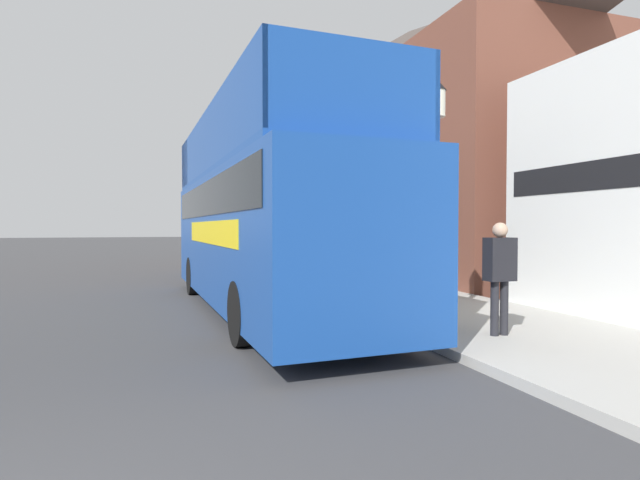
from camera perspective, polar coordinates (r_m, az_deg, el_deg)
ground_plane at (r=23.64m, az=-21.58°, el=-3.09°), size 144.00×144.00×0.00m
sidewalk at (r=21.41m, az=-2.64°, el=-3.27°), size 3.75×108.00×0.14m
brick_terrace_rear at (r=22.62m, az=10.11°, el=10.02°), size 6.00×17.95×10.42m
tour_bus at (r=11.17m, az=-6.72°, el=1.74°), size 2.96×10.68×4.27m
parked_car_ahead_of_bus at (r=19.80m, az=-10.24°, el=-1.79°), size 1.95×4.56×1.53m
pedestrian_second at (r=8.35m, az=19.85°, el=-2.97°), size 0.47×0.26×1.78m
lamp_post_nearest at (r=8.95m, az=13.08°, el=9.60°), size 0.35×0.35×4.28m
lamp_post_second at (r=17.72m, az=-4.12°, el=7.20°), size 0.35×0.35×5.08m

